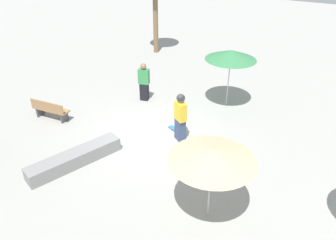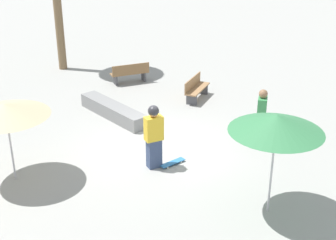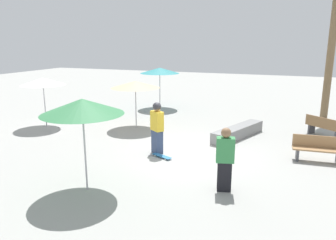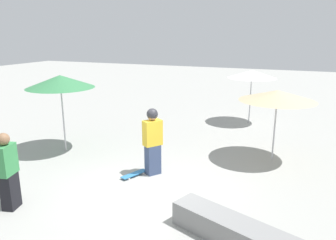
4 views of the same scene
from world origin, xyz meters
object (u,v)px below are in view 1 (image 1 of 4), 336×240
bench_near (50,110)px  shade_umbrella_green (231,55)px  concrete_ledge (75,158)px  bystander_watching (144,82)px  skateboard (177,130)px  shade_umbrella_tan (212,155)px  skater_main (180,116)px

bench_near → shade_umbrella_green: shade_umbrella_green is taller
concrete_ledge → bystander_watching: 5.19m
skateboard → bystander_watching: (-2.53, 1.72, 0.81)m
bench_near → shade_umbrella_tan: (7.64, -1.76, 1.58)m
bench_near → bystander_watching: size_ratio=0.94×
shade_umbrella_green → skater_main: bearing=-99.4°
bench_near → shade_umbrella_tan: shade_umbrella_tan is taller
skater_main → bench_near: skater_main is taller
skateboard → shade_umbrella_green: 3.90m
skater_main → skateboard: 1.08m
skateboard → bench_near: bench_near is taller
bystander_watching → bench_near: bearing=-140.7°
concrete_ledge → shade_umbrella_green: (2.94, 6.46, 2.06)m
skateboard → bystander_watching: 3.16m
shade_umbrella_green → bystander_watching: size_ratio=1.44×
concrete_ledge → shade_umbrella_tan: size_ratio=1.43×
bench_near → bystander_watching: (2.43, 3.31, 0.44)m
shade_umbrella_tan → concrete_ledge: bearing=-179.3°
skateboard → bench_near: (-4.96, -1.59, 0.37)m
shade_umbrella_green → bench_near: bearing=-141.7°
skater_main → concrete_ledge: skater_main is taller
skateboard → bystander_watching: bearing=-11.8°
skater_main → bystander_watching: bearing=-1.2°
concrete_ledge → shade_umbrella_green: shade_umbrella_green is taller
skater_main → shade_umbrella_green: (0.57, 3.46, 1.30)m
skateboard → concrete_ledge: concrete_ledge is taller
shade_umbrella_green → bystander_watching: (-3.44, -1.33, -1.43)m
bench_near → shade_umbrella_tan: bearing=-17.7°
shade_umbrella_green → shade_umbrella_tan: (1.77, -6.40, -0.29)m
shade_umbrella_tan → bystander_watching: (-5.21, 5.07, -1.13)m
skater_main → concrete_ledge: bearing=87.0°
skater_main → bench_near: size_ratio=1.14×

